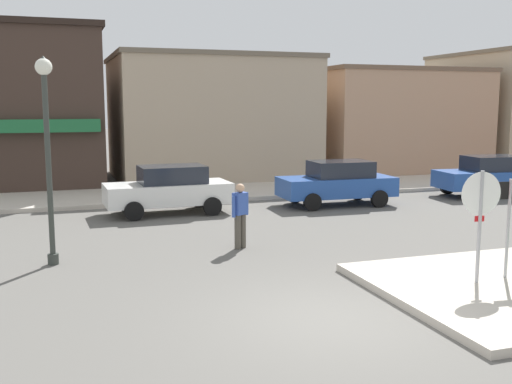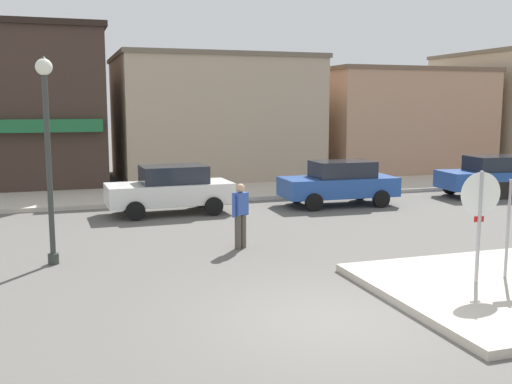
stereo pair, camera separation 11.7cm
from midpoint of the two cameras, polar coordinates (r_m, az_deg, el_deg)
The scene contains 12 objects.
ground_plane at distance 10.17m, azimuth 7.64°, elevation -11.99°, with size 160.00×160.00×0.00m, color #5B5954.
kerb_far at distance 23.30m, azimuth -7.56°, elevation -0.22°, with size 80.00×4.00×0.15m, color beige.
stop_sign at distance 11.98m, azimuth 20.78°, elevation -1.83°, with size 0.82×0.11×2.30m.
one_way_sign at distance 12.59m, azimuth 23.15°, elevation -2.35°, with size 0.60×0.08×2.10m.
lamp_post at distance 13.71m, azimuth -19.05°, elevation 5.54°, with size 0.36×0.36×4.54m.
parked_car_nearest at distance 19.56m, azimuth -7.98°, elevation 0.31°, with size 4.05×1.98×1.56m.
parked_car_second at distance 21.16m, azimuth 8.08°, elevation 0.91°, with size 4.05×1.97×1.56m.
parked_car_third at distance 24.75m, azimuth 21.74°, elevation 1.47°, with size 4.14×2.16×1.56m.
pedestrian_crossing_near at distance 14.67m, azimuth -1.27°, elevation -2.07°, with size 0.52×0.37×1.61m.
building_corner_shop at distance 29.03m, azimuth -22.78°, elevation 7.45°, with size 8.55×9.07×6.77m.
building_storefront_left_near at distance 29.18m, azimuth -4.13°, elevation 7.08°, with size 9.10×7.70×5.75m.
building_storefront_left_mid at distance 32.14m, azimuth 13.39°, elevation 6.60°, with size 8.69×5.57×5.31m.
Camera 2 is at (-4.14, -8.58, 3.52)m, focal length 42.00 mm.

